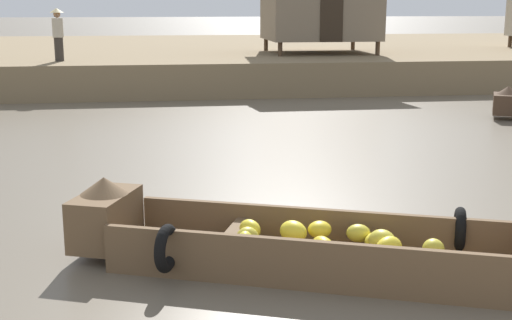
{
  "coord_description": "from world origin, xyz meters",
  "views": [
    {
      "loc": [
        -2.64,
        -1.25,
        2.88
      ],
      "look_at": [
        -1.32,
        7.97,
        0.77
      ],
      "focal_mm": 48.27,
      "sensor_mm": 36.0,
      "label": 1
    }
  ],
  "objects": [
    {
      "name": "banana_boat",
      "position": [
        -0.94,
        5.73,
        0.31
      ],
      "size": [
        5.58,
        3.0,
        0.92
      ],
      "color": "brown",
      "rests_on": "ground"
    },
    {
      "name": "riverbank_strip",
      "position": [
        0.0,
        29.74,
        0.55
      ],
      "size": [
        160.0,
        20.0,
        1.1
      ],
      "primitive_type": "cube",
      "color": "#7F6B4C",
      "rests_on": "ground"
    },
    {
      "name": "stilt_house_left",
      "position": [
        3.39,
        24.16,
        3.01
      ],
      "size": [
        4.62,
        4.06,
        3.86
      ],
      "color": "#4C3826",
      "rests_on": "riverbank_strip"
    },
    {
      "name": "ground_plane",
      "position": [
        0.0,
        10.0,
        0.0
      ],
      "size": [
        300.0,
        300.0,
        0.0
      ],
      "primitive_type": "plane",
      "color": "#665B4C"
    },
    {
      "name": "vendor_person",
      "position": [
        -5.71,
        21.53,
        2.02
      ],
      "size": [
        0.44,
        0.44,
        1.66
      ],
      "color": "#332D28",
      "rests_on": "riverbank_strip"
    }
  ]
}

